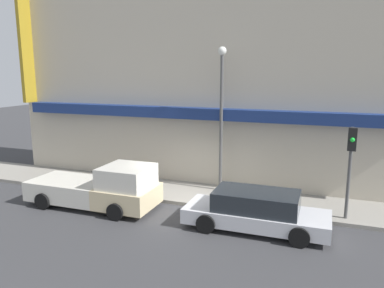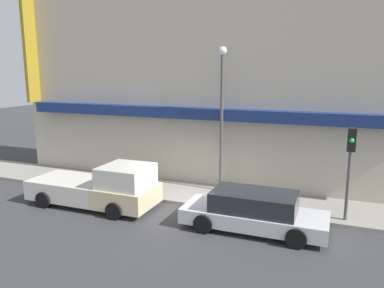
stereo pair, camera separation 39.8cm
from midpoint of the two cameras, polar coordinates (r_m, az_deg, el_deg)
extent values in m
plane|color=#38383A|center=(15.42, -2.90, -9.30)|extent=(80.00, 80.00, 0.00)
cube|color=gray|center=(16.60, -1.02, -7.51)|extent=(36.00, 2.76, 0.15)
cube|color=#BCB29E|center=(18.45, 2.20, 10.69)|extent=(19.80, 3.00, 10.48)
cube|color=navy|center=(16.85, 0.26, 4.67)|extent=(18.22, 0.60, 0.50)
cube|color=olive|center=(21.78, -24.54, 13.82)|extent=(0.20, 0.80, 6.07)
cube|color=beige|center=(14.88, -10.55, -7.81)|extent=(2.12, 1.99, 0.77)
cube|color=silver|center=(14.64, -10.66, -4.89)|extent=(1.80, 1.83, 0.81)
cube|color=silver|center=(16.34, -18.63, -6.49)|extent=(3.18, 1.99, 0.77)
cylinder|color=black|center=(15.76, -8.50, -7.70)|extent=(0.65, 0.22, 0.65)
cylinder|color=black|center=(14.15, -12.39, -10.06)|extent=(0.65, 0.22, 0.65)
cylinder|color=black|center=(17.51, -18.05, -6.21)|extent=(0.65, 0.22, 0.65)
cylinder|color=black|center=(16.08, -22.44, -8.06)|extent=(0.65, 0.22, 0.65)
cube|color=silver|center=(13.23, 8.84, -10.89)|extent=(4.89, 1.78, 0.51)
cube|color=#23282D|center=(13.02, 8.92, -8.52)|extent=(2.84, 1.60, 0.65)
cylinder|color=black|center=(13.92, 15.80, -10.60)|extent=(0.65, 0.22, 0.65)
cylinder|color=black|center=(12.28, 15.11, -13.58)|extent=(0.65, 0.22, 0.65)
cylinder|color=black|center=(14.41, 3.54, -9.42)|extent=(0.65, 0.22, 0.65)
cylinder|color=black|center=(12.84, 1.22, -12.06)|extent=(0.65, 0.22, 0.65)
cylinder|color=red|center=(16.96, -11.48, -6.24)|extent=(0.17, 0.17, 0.46)
sphere|color=red|center=(16.88, -11.52, -5.28)|extent=(0.16, 0.16, 0.16)
cylinder|color=#4C4C4C|center=(16.19, 3.75, 2.93)|extent=(0.14, 0.14, 5.85)
sphere|color=silver|center=(16.05, 3.90, 13.98)|extent=(0.36, 0.36, 0.36)
cylinder|color=#4C4C4C|center=(14.25, 22.08, -4.22)|extent=(0.12, 0.12, 3.32)
cube|color=black|center=(13.83, 22.48, 0.66)|extent=(0.28, 0.20, 0.80)
sphere|color=green|center=(13.71, 22.50, 0.58)|extent=(0.16, 0.16, 0.16)
camera|label=1|loc=(0.20, -90.73, -0.14)|focal=35.00mm
camera|label=2|loc=(0.20, 89.27, 0.14)|focal=35.00mm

